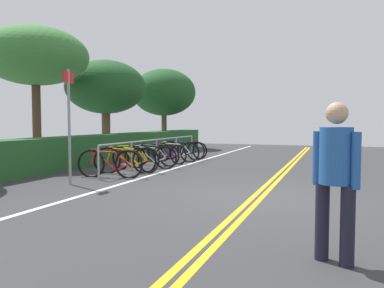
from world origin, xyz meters
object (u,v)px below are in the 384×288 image
at_px(bicycle_4, 154,155).
at_px(sign_post_near, 69,116).
at_px(bicycle_3, 150,157).
at_px(bicycle_6, 175,152).
at_px(bicycle_7, 183,150).
at_px(bicycle_0, 110,164).
at_px(bicycle_1, 127,160).
at_px(tree_mid, 35,57).
at_px(bicycle_5, 167,154).
at_px(bicycle_2, 134,159).
at_px(tree_extra, 164,93).
at_px(tree_far_right, 106,88).
at_px(bike_rack, 157,145).
at_px(bicycle_8, 188,150).
at_px(pedestrian, 336,172).

height_order(bicycle_4, sign_post_near, sign_post_near).
height_order(bicycle_3, bicycle_6, bicycle_6).
bearing_deg(sign_post_near, bicycle_7, -2.38).
distance_m(bicycle_0, bicycle_1, 0.83).
height_order(bicycle_0, sign_post_near, sign_post_near).
xyz_separation_m(bicycle_3, bicycle_7, (2.84, 0.07, 0.00)).
relative_size(sign_post_near, tree_mid, 0.56).
height_order(bicycle_5, bicycle_6, bicycle_6).
distance_m(bicycle_2, tree_extra, 9.65).
height_order(bicycle_5, tree_far_right, tree_far_right).
relative_size(bicycle_0, sign_post_near, 0.67).
bearing_deg(tree_far_right, bicycle_7, -98.79).
xyz_separation_m(bike_rack, tree_extra, (7.43, 3.12, 2.30)).
distance_m(bicycle_6, bicycle_8, 1.47).
bearing_deg(bicycle_4, bicycle_3, -163.10).
height_order(bicycle_2, bicycle_8, bicycle_2).
height_order(sign_post_near, tree_extra, tree_extra).
distance_m(bicycle_2, tree_mid, 5.31).
xyz_separation_m(bicycle_1, pedestrian, (-5.14, -5.33, 0.56)).
bearing_deg(bicycle_2, bicycle_4, -0.09).
distance_m(sign_post_near, tree_mid, 5.67).
relative_size(bicycle_8, tree_extra, 0.40).
distance_m(bicycle_2, tree_far_right, 5.93).
bearing_deg(tree_extra, bicycle_5, -154.84).
bearing_deg(bicycle_0, bicycle_5, 0.23).
bearing_deg(bicycle_2, bicycle_5, -3.40).
bearing_deg(bike_rack, tree_far_right, 53.37).
xyz_separation_m(bicycle_4, tree_mid, (-0.68, 4.12, 3.27)).
height_order(bike_rack, bicycle_5, bike_rack).
distance_m(bicycle_3, bicycle_6, 2.06).
bearing_deg(bicycle_3, tree_mid, 89.35).
height_order(pedestrian, tree_far_right, tree_far_right).
bearing_deg(bicycle_5, bicycle_2, 176.60).
relative_size(bicycle_5, tree_extra, 0.39).
bearing_deg(bicycle_1, bicycle_8, 0.43).
bearing_deg(pedestrian, tree_far_right, 42.51).
xyz_separation_m(bicycle_2, pedestrian, (-5.77, -5.47, 0.57)).
bearing_deg(bike_rack, bicycle_5, -2.45).
xyz_separation_m(bicycle_3, tree_extra, (8.15, 3.25, 2.60)).
relative_size(bicycle_2, bicycle_3, 1.04).
xyz_separation_m(bicycle_1, bicycle_5, (2.72, 0.02, -0.04)).
height_order(bicycle_5, tree_extra, tree_extra).
bearing_deg(bicycle_0, bicycle_8, 0.33).
distance_m(bicycle_1, bicycle_7, 4.12).
relative_size(bike_rack, bicycle_1, 3.80).
relative_size(bicycle_3, tree_mid, 0.36).
bearing_deg(bike_rack, tree_extra, 22.74).
xyz_separation_m(bicycle_7, tree_mid, (-2.80, 4.27, 3.27)).
bearing_deg(tree_mid, bicycle_1, -107.28).
distance_m(bicycle_0, tree_extra, 11.04).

